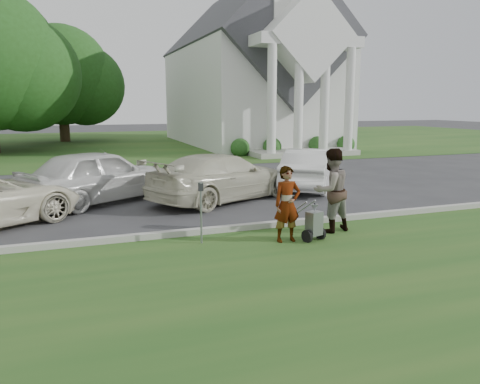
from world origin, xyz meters
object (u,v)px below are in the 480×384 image
striping_cart (314,224)px  car_c (222,177)px  person_left (287,205)px  car_b (100,176)px  parking_meter_near (201,205)px  car_d (310,169)px  tree_back (61,80)px  person_right (331,191)px  church (251,61)px

striping_cart → car_c: car_c is taller
person_left → car_b: bearing=122.8°
parking_meter_near → car_d: (5.33, 5.13, -0.14)m
car_c → person_left: bearing=153.5°
car_b → tree_back: bearing=-28.4°
tree_back → car_d: bearing=-71.8°
striping_cart → person_right: (0.72, 0.54, 0.59)m
person_right → car_b: (-4.81, 5.29, -0.16)m
car_b → parking_meter_near: bearing=167.5°
car_b → car_d: size_ratio=1.12×
car_b → striping_cart: bearing=-176.0°
parking_meter_near → car_d: car_d is taller
tree_back → car_c: bearing=-79.7°
person_right → parking_meter_near: bearing=-12.3°
tree_back → car_c: 26.64m
person_right → parking_meter_near: (-3.07, 0.08, -0.12)m
person_right → car_c: 4.49m
tree_back → car_b: size_ratio=2.02×
car_c → person_right: bearing=170.3°
striping_cart → car_d: size_ratio=0.24×
car_b → car_d: 7.07m
person_left → person_right: (1.30, 0.40, 0.15)m
church → car_c: size_ratio=4.82×
tree_back → parking_meter_near: 30.52m
person_right → car_c: (-1.26, 4.31, -0.24)m
person_right → car_c: person_right is taller
car_d → car_b: bearing=35.6°
person_left → car_d: person_left is taller
striping_cart → person_right: 1.08m
person_left → person_right: person_right is taller
church → striping_cart: size_ratio=23.69×
tree_back → person_right: tree_back is taller
person_right → car_c: bearing=-84.4°
parking_meter_near → car_b: size_ratio=0.28×
church → person_right: bearing=-106.8°
person_left → car_c: (0.04, 4.71, -0.09)m
church → person_right: church is taller
tree_back → person_left: size_ratio=5.88×
person_right → person_left: bearing=6.4°
church → car_d: 19.47m
person_left → car_d: bearing=58.8°
church → car_d: (-4.78, -18.13, -5.24)m
striping_cart → parking_meter_near: parking_meter_near is taller
person_left → car_b: size_ratio=0.34×
church → tree_back: (-13.01, 6.87, -1.21)m
church → car_b: size_ratio=5.06×
church → car_b: church is taller
person_left → striping_cart: bearing=-12.3°
tree_back → striping_cart: tree_back is taller
car_b → church: bearing=-64.3°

